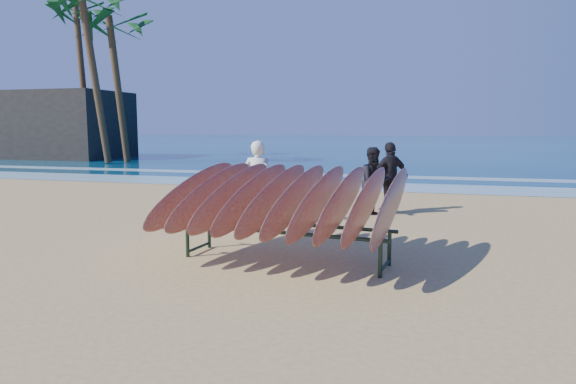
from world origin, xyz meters
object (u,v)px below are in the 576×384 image
Objects in this scene: person_dark_b at (390,177)px; palm_mid at (116,30)px; building at (50,125)px; palm_left at (91,4)px; palm_right at (79,16)px; surfboard_rack at (285,199)px; person_white at (258,183)px; person_dark_a at (374,182)px.

palm_mid is at bearing -78.10° from person_dark_b.
palm_left reaches higher than building.
palm_right is (-20.17, 15.87, 7.88)m from person_dark_b.
palm_left is at bearing 138.66° from surfboard_rack.
building is at bearing 157.68° from palm_mid.
palm_left reaches higher than person_white.
palm_mid is (-12.88, 14.65, 6.18)m from person_white.
palm_right is (-17.70, 18.14, 7.84)m from person_white.
surfboard_rack is at bearing -47.48° from palm_right.
person_dark_b is at bearing -34.41° from building.
person_white is 1.05× the size of person_dark_b.
person_white is at bearing 175.55° from person_dark_a.
palm_right is (2.01, 0.68, 6.66)m from building.
surfboard_rack is 0.37× the size of building.
palm_right is at bearing 18.62° from building.
palm_left is at bearing -33.56° from building.
person_dark_b is 0.21× the size of palm_mid.
person_white is at bearing -44.85° from palm_left.
surfboard_rack is 4.34m from person_dark_a.
person_dark_b is 0.17× the size of palm_right.
person_white is 26.53m from palm_right.
person_white is 1.12× the size of person_dark_a.
building is (-22.18, 15.19, 1.22)m from person_dark_b.
surfboard_rack is 23.17m from palm_mid.
person_dark_a is at bearing 25.20° from person_dark_b.
palm_left is (6.50, -4.31, 5.96)m from building.
surfboard_rack is at bearing -47.31° from palm_left.
person_dark_a is 0.16× the size of palm_right.
palm_right reaches higher than palm_left.
palm_right is at bearing 98.68° from person_dark_a.
person_dark_b is 0.18× the size of building.
palm_mid is at bearing -54.39° from person_white.
surfboard_rack is at bearing 37.61° from person_dark_b.
surfboard_rack reaches higher than person_dark_a.
surfboard_rack is 22.57m from palm_left.
person_white is 26.36m from building.
person_dark_a is at bearing -40.86° from palm_mid.
person_dark_b is (2.46, 2.27, -0.04)m from person_white.
person_dark_a is at bearing -39.70° from palm_right.
palm_right is (-4.49, 4.99, 0.70)m from palm_left.
building reaches higher than person_white.
person_dark_b is 20.39m from palm_left.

